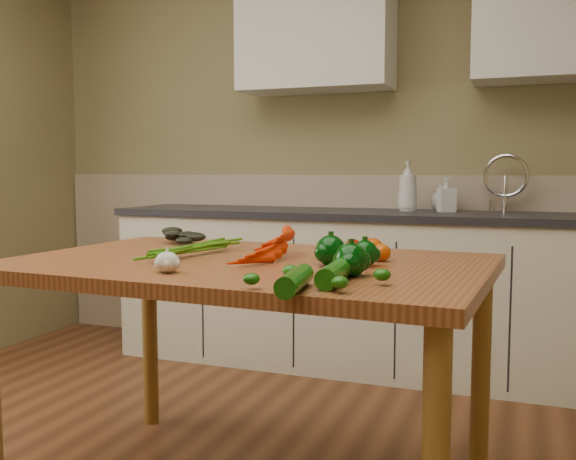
% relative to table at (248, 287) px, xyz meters
% --- Properties ---
extents(room, '(4.04, 5.04, 2.64)m').
position_rel_table_xyz_m(room, '(-0.24, -0.40, 0.51)').
color(room, brown).
rests_on(room, ground).
extents(counter_run, '(2.84, 0.64, 1.14)m').
position_rel_table_xyz_m(counter_run, '(-0.03, 1.61, -0.28)').
color(counter_run, beige).
rests_on(counter_run, ground).
extents(upper_cabinets, '(2.15, 0.35, 0.70)m').
position_rel_table_xyz_m(upper_cabinets, '(0.27, 1.74, 1.21)').
color(upper_cabinets, silver).
rests_on(upper_cabinets, room).
extents(table, '(1.60, 1.07, 0.83)m').
position_rel_table_xyz_m(table, '(0.00, 0.00, 0.00)').
color(table, '#9A532C').
rests_on(table, ground).
extents(soap_bottle_a, '(0.14, 0.14, 0.28)m').
position_rel_table_xyz_m(soap_bottle_a, '(0.23, 1.67, 0.30)').
color(soap_bottle_a, silver).
rests_on(soap_bottle_a, counter_run).
extents(soap_bottle_b, '(0.12, 0.12, 0.20)m').
position_rel_table_xyz_m(soap_bottle_b, '(0.44, 1.67, 0.26)').
color(soap_bottle_b, silver).
rests_on(soap_bottle_b, counter_run).
extents(soap_bottle_c, '(0.16, 0.16, 0.15)m').
position_rel_table_xyz_m(soap_bottle_c, '(0.40, 1.79, 0.24)').
color(soap_bottle_c, silver).
rests_on(soap_bottle_c, counter_run).
extents(carrot_bunch, '(0.30, 0.24, 0.08)m').
position_rel_table_xyz_m(carrot_bunch, '(-0.01, 0.02, 0.13)').
color(carrot_bunch, red).
rests_on(carrot_bunch, table).
extents(leafy_greens, '(0.22, 0.20, 0.11)m').
position_rel_table_xyz_m(leafy_greens, '(-0.44, 0.34, 0.15)').
color(leafy_greens, black).
rests_on(leafy_greens, table).
extents(garlic_bulb, '(0.07, 0.07, 0.06)m').
position_rel_table_xyz_m(garlic_bulb, '(-0.11, -0.33, 0.12)').
color(garlic_bulb, beige).
rests_on(garlic_bulb, table).
extents(pepper_a, '(0.09, 0.09, 0.09)m').
position_rel_table_xyz_m(pepper_a, '(0.30, -0.02, 0.14)').
color(pepper_a, '#023306').
rests_on(pepper_a, table).
extents(pepper_b, '(0.08, 0.08, 0.08)m').
position_rel_table_xyz_m(pepper_b, '(0.40, -0.00, 0.13)').
color(pepper_b, '#023306').
rests_on(pepper_b, table).
extents(pepper_c, '(0.09, 0.09, 0.09)m').
position_rel_table_xyz_m(pepper_c, '(0.41, -0.20, 0.14)').
color(pepper_c, '#023306').
rests_on(pepper_c, table).
extents(tomato_a, '(0.06, 0.06, 0.06)m').
position_rel_table_xyz_m(tomato_a, '(0.31, 0.21, 0.12)').
color(tomato_a, '#941102').
rests_on(tomato_a, table).
extents(tomato_b, '(0.07, 0.07, 0.07)m').
position_rel_table_xyz_m(tomato_b, '(0.38, 0.20, 0.13)').
color(tomato_b, '#C14304').
rests_on(tomato_b, table).
extents(tomato_c, '(0.06, 0.06, 0.06)m').
position_rel_table_xyz_m(tomato_c, '(0.42, 0.12, 0.12)').
color(tomato_c, '#C14304').
rests_on(tomato_c, table).
extents(zucchini_a, '(0.08, 0.25, 0.06)m').
position_rel_table_xyz_m(zucchini_a, '(0.40, -0.33, 0.12)').
color(zucchini_a, '#104C08').
rests_on(zucchini_a, table).
extents(zucchini_b, '(0.08, 0.23, 0.05)m').
position_rel_table_xyz_m(zucchini_b, '(0.34, -0.47, 0.12)').
color(zucchini_b, '#104C08').
rests_on(zucchini_b, table).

